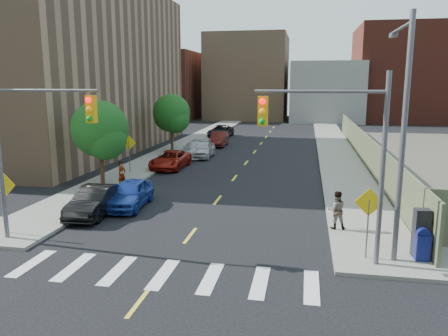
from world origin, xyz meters
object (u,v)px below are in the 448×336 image
at_px(pedestrian_east, 336,210).
at_px(parked_car_red, 170,160).
at_px(parked_car_silver, 195,149).
at_px(pedestrian_west, 122,175).
at_px(parked_car_white, 203,149).
at_px(payphone, 421,233).
at_px(parked_car_blue, 130,194).
at_px(mailbox, 423,245).
at_px(parked_car_grey, 221,131).
at_px(parked_car_maroon, 219,139).
at_px(parked_car_black, 95,201).

bearing_deg(pedestrian_east, parked_car_red, -54.47).
distance_m(parked_car_silver, pedestrian_west, 12.96).
xyz_separation_m(parked_car_white, payphone, (13.40, -20.95, 0.34)).
distance_m(parked_car_silver, payphone, 25.36).
height_order(parked_car_white, pedestrian_east, pedestrian_east).
distance_m(pedestrian_west, pedestrian_east, 13.73).
height_order(parked_car_white, payphone, payphone).
relative_size(parked_car_blue, parked_car_silver, 0.90).
bearing_deg(pedestrian_east, mailbox, 126.12).
distance_m(parked_car_red, pedestrian_west, 7.39).
xyz_separation_m(parked_car_silver, parked_car_grey, (-0.57, 14.77, 0.03)).
bearing_deg(parked_car_maroon, mailbox, -66.81).
xyz_separation_m(parked_car_silver, parked_car_white, (0.73, -0.10, 0.04)).
bearing_deg(parked_car_maroon, parked_car_silver, -97.71).
relative_size(parked_car_black, payphone, 2.40).
bearing_deg(parked_car_blue, mailbox, -24.66).
bearing_deg(mailbox, parked_car_grey, 107.89).
bearing_deg(parked_car_white, parked_car_maroon, 89.41).
bearing_deg(parked_car_silver, parked_car_blue, -86.02).
bearing_deg(parked_car_maroon, parked_car_white, -91.90).
xyz_separation_m(parked_car_black, mailbox, (14.70, -3.40, 0.02)).
bearing_deg(parked_car_maroon, pedestrian_east, -69.55).
xyz_separation_m(payphone, pedestrian_west, (-15.50, 8.17, -0.08)).
bearing_deg(parked_car_red, parked_car_blue, -82.75).
relative_size(parked_car_red, payphone, 2.65).
bearing_deg(mailbox, parked_car_white, 117.94).
xyz_separation_m(parked_car_red, mailbox, (14.70, -15.87, 0.07)).
distance_m(parked_car_black, parked_car_red, 12.47).
distance_m(parked_car_red, parked_car_white, 5.59).
relative_size(parked_car_red, parked_car_grey, 0.93).
bearing_deg(parked_car_red, parked_car_maroon, 85.33).
height_order(parked_car_black, parked_car_white, parked_car_white).
bearing_deg(parked_car_red, pedestrian_east, -46.16).
xyz_separation_m(parked_car_black, pedestrian_east, (11.80, -0.32, 0.28)).
bearing_deg(parked_car_grey, mailbox, -65.43).
distance_m(parked_car_blue, mailbox, 14.47).
bearing_deg(payphone, parked_car_grey, 107.24).
height_order(parked_car_black, mailbox, parked_car_black).
distance_m(parked_car_grey, pedestrian_west, 27.67).
relative_size(parked_car_maroon, pedestrian_west, 2.67).
height_order(parked_car_blue, parked_car_grey, parked_car_blue).
relative_size(parked_car_maroon, pedestrian_east, 2.61).
height_order(parked_car_blue, pedestrian_east, pedestrian_east).
bearing_deg(parked_car_blue, parked_car_black, -128.37).
relative_size(parked_car_red, parked_car_silver, 1.02).
bearing_deg(parked_car_silver, pedestrian_east, -56.57).
distance_m(parked_car_white, mailbox, 25.17).
bearing_deg(parked_car_silver, parked_car_black, -89.87).
height_order(mailbox, pedestrian_west, pedestrian_west).
xyz_separation_m(parked_car_black, parked_car_red, (0.00, 12.47, -0.05)).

